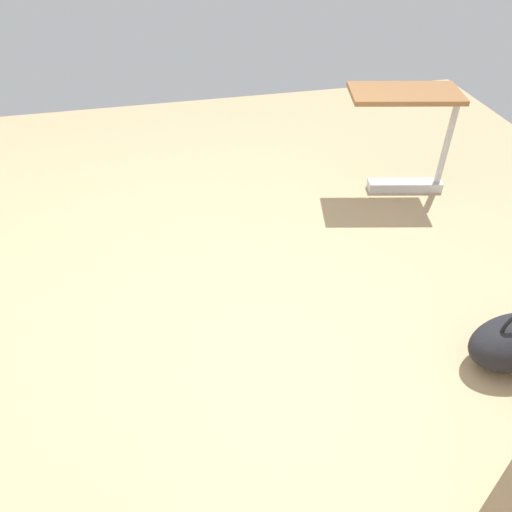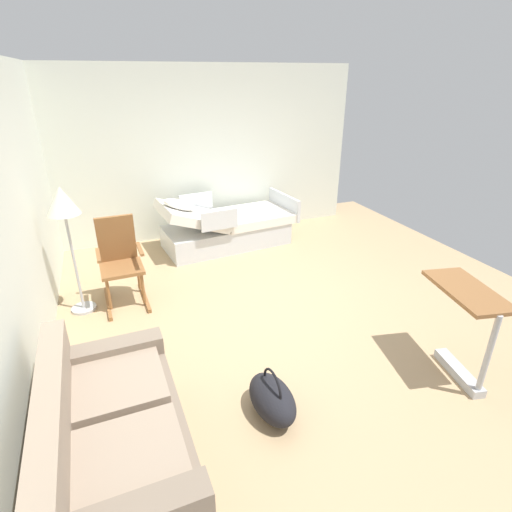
{
  "view_description": "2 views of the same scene",
  "coord_description": "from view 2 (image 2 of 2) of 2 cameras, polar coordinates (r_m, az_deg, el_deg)",
  "views": [
    {
      "loc": [
        0.24,
        2.11,
        2.2
      ],
      "look_at": [
        -0.15,
        0.34,
        0.72
      ],
      "focal_mm": 35.05,
      "sensor_mm": 36.0,
      "label": 1
    },
    {
      "loc": [
        -3.76,
        1.69,
        2.54
      ],
      "look_at": [
        -0.25,
        0.32,
        0.83
      ],
      "focal_mm": 28.18,
      "sensor_mm": 36.0,
      "label": 2
    }
  ],
  "objects": [
    {
      "name": "ground_plane",
      "position": [
        4.84,
        2.5,
        -7.21
      ],
      "size": [
        6.73,
        6.73,
        0.0
      ],
      "primitive_type": "plane",
      "color": "tan"
    },
    {
      "name": "back_wall",
      "position": [
        4.02,
        -31.28,
        3.59
      ],
      "size": [
        5.58,
        0.1,
        2.7
      ],
      "primitive_type": "cube",
      "color": "silver",
      "rests_on": "ground"
    },
    {
      "name": "side_wall",
      "position": [
        6.82,
        -6.8,
        14.26
      ],
      "size": [
        0.1,
        5.02,
        2.7
      ],
      "primitive_type": "cube",
      "color": "silver",
      "rests_on": "ground"
    },
    {
      "name": "hospital_bed",
      "position": [
        6.45,
        -4.28,
        4.03
      ],
      "size": [
        1.17,
        2.2,
        0.93
      ],
      "color": "silver",
      "rests_on": "ground"
    },
    {
      "name": "couch",
      "position": [
        3.09,
        -19.32,
        -23.68
      ],
      "size": [
        1.62,
        0.88,
        0.85
      ],
      "color": "#7D6C5C",
      "rests_on": "ground"
    },
    {
      "name": "rocking_chair",
      "position": [
        5.03,
        -18.68,
        -0.79
      ],
      "size": [
        0.78,
        0.52,
        1.05
      ],
      "color": "brown",
      "rests_on": "ground"
    },
    {
      "name": "floor_lamp",
      "position": [
        4.73,
        -25.64,
        5.92
      ],
      "size": [
        0.34,
        0.34,
        1.48
      ],
      "color": "#B2B5BA",
      "rests_on": "ground"
    },
    {
      "name": "overbed_table",
      "position": [
        4.04,
        27.67,
        -8.48
      ],
      "size": [
        0.88,
        0.56,
        0.84
      ],
      "color": "#B2B5BA",
      "rests_on": "ground"
    },
    {
      "name": "duffel_bag",
      "position": [
        3.43,
        2.3,
        -19.57
      ],
      "size": [
        0.58,
        0.35,
        0.43
      ],
      "color": "black",
      "rests_on": "ground"
    }
  ]
}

